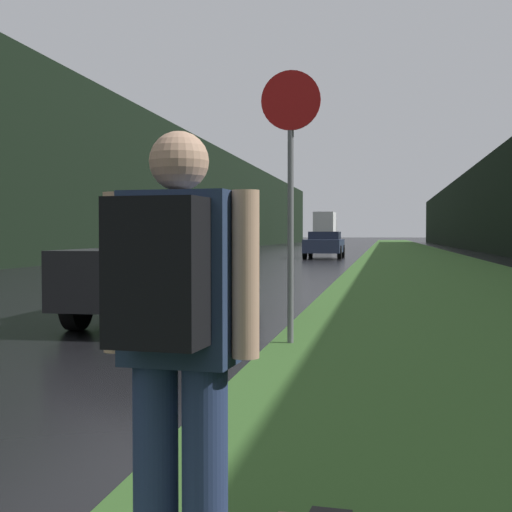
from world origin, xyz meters
TOP-DOWN VIEW (x-y plane):
  - grass_verge at (6.63, 40.00)m, footprint 6.00×240.00m
  - lane_stripe_c at (0.00, 12.33)m, footprint 0.12×3.00m
  - lane_stripe_d at (0.00, 19.33)m, footprint 0.12×3.00m
  - lane_stripe_e at (0.00, 26.33)m, footprint 0.12×3.00m
  - treeline_far_side at (-9.63, 50.00)m, footprint 2.00×140.00m
  - treeline_near_side at (12.63, 50.00)m, footprint 2.00×140.00m
  - stop_sign at (3.87, 8.32)m, footprint 0.68×0.07m
  - hitchhiker_with_backpack at (4.23, 2.56)m, footprint 0.56×0.42m
  - car_passing_near at (1.82, 10.50)m, footprint 1.96×4.57m
  - car_passing_far at (1.82, 37.85)m, footprint 1.96×4.66m
  - delivery_truck at (-1.82, 83.09)m, footprint 2.43×7.47m

SIDE VIEW (x-z plane):
  - lane_stripe_c at x=0.00m, z-range 0.00..0.01m
  - lane_stripe_d at x=0.00m, z-range 0.00..0.01m
  - lane_stripe_e at x=0.00m, z-range 0.00..0.01m
  - grass_verge at x=6.63m, z-range 0.00..0.02m
  - car_passing_far at x=1.82m, z-range 0.03..1.44m
  - car_passing_near at x=1.82m, z-range 0.02..1.54m
  - hitchhiker_with_backpack at x=4.23m, z-range 0.12..1.73m
  - stop_sign at x=3.87m, z-range 0.34..3.46m
  - delivery_truck at x=-1.82m, z-range 0.06..3.86m
  - treeline_near_side at x=12.63m, z-range 0.00..6.53m
  - treeline_far_side at x=-9.63m, z-range 0.00..8.49m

